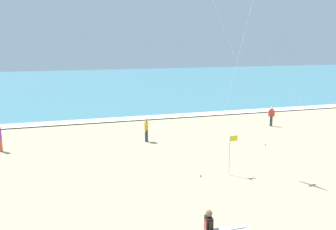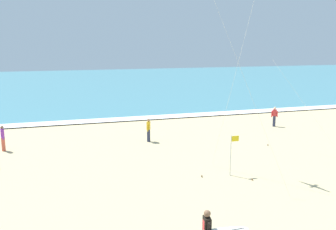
{
  "view_description": "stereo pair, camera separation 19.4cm",
  "coord_description": "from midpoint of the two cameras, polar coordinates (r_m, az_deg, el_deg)",
  "views": [
    {
      "loc": [
        -4.96,
        -5.39,
        6.59
      ],
      "look_at": [
        -0.79,
        7.84,
        3.84
      ],
      "focal_mm": 39.17,
      "sensor_mm": 36.0,
      "label": 1
    },
    {
      "loc": [
        -4.78,
        -5.45,
        6.59
      ],
      "look_at": [
        -0.79,
        7.84,
        3.84
      ],
      "focal_mm": 39.17,
      "sensor_mm": 36.0,
      "label": 2
    }
  ],
  "objects": [
    {
      "name": "bystander_red_top",
      "position": [
        30.37,
        16.4,
        -0.22
      ],
      "size": [
        0.46,
        0.29,
        1.59
      ],
      "color": "#2D334C",
      "rests_on": "ground"
    },
    {
      "name": "lifeguard_flag",
      "position": [
        18.67,
        10.18,
        -5.55
      ],
      "size": [
        0.45,
        0.05,
        2.1
      ],
      "color": "silver",
      "rests_on": "ground"
    },
    {
      "name": "bystander_yellow_top",
      "position": [
        24.71,
        -2.83,
        -2.33
      ],
      "size": [
        0.31,
        0.45,
        1.59
      ],
      "color": "#2D334C",
      "rests_on": "ground"
    },
    {
      "name": "shoreline_foam",
      "position": [
        31.87,
        -7.56,
        -0.66
      ],
      "size": [
        160.0,
        1.69,
        0.01
      ],
      "primitive_type": "cube",
      "color": "white",
      "rests_on": "ocean_water"
    },
    {
      "name": "ocean_water",
      "position": [
        61.07,
        -12.08,
        4.81
      ],
      "size": [
        160.0,
        60.0,
        0.08
      ],
      "primitive_type": "cube",
      "color": "teal",
      "rests_on": "ground"
    },
    {
      "name": "bystander_purple_top",
      "position": [
        24.72,
        -24.11,
        -3.31
      ],
      "size": [
        0.25,
        0.49,
        1.59
      ],
      "color": "#D8593F",
      "rests_on": "ground"
    }
  ]
}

